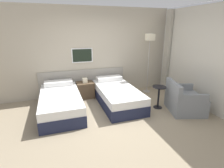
{
  "coord_description": "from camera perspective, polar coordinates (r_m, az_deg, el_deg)",
  "views": [
    {
      "loc": [
        -1.26,
        -3.41,
        2.08
      ],
      "look_at": [
        0.16,
        0.87,
        0.63
      ],
      "focal_mm": 28.0,
      "sensor_mm": 36.0,
      "label": 1
    }
  ],
  "objects": [
    {
      "name": "ground_plane",
      "position": [
        4.19,
        1.68,
        -11.94
      ],
      "size": [
        16.0,
        16.0,
        0.0
      ],
      "primitive_type": "plane",
      "color": "gray"
    },
    {
      "name": "wall_headboard",
      "position": [
        5.6,
        -5.56,
        9.77
      ],
      "size": [
        10.0,
        0.1,
        2.7
      ],
      "color": "#B7AD99",
      "rests_on": "ground_plane"
    },
    {
      "name": "wall_window",
      "position": [
        5.0,
        30.36,
        6.91
      ],
      "size": [
        0.21,
        4.47,
        2.7
      ],
      "color": "white",
      "rests_on": "ground_plane"
    },
    {
      "name": "bed_near_door",
      "position": [
        4.72,
        -16.41,
        -5.73
      ],
      "size": [
        0.99,
        2.01,
        0.61
      ],
      "color": "#1E233D",
      "rests_on": "ground_plane"
    },
    {
      "name": "bed_near_window",
      "position": [
        4.99,
        1.61,
        -3.7
      ],
      "size": [
        0.99,
        2.01,
        0.61
      ],
      "color": "#1E233D",
      "rests_on": "ground_plane"
    },
    {
      "name": "nightstand",
      "position": [
        5.47,
        -8.7,
        -1.87
      ],
      "size": [
        0.52,
        0.41,
        0.63
      ],
      "color": "brown",
      "rests_on": "ground_plane"
    },
    {
      "name": "floor_lamp",
      "position": [
        5.78,
        12.19,
        12.47
      ],
      "size": [
        0.24,
        0.24,
        1.9
      ],
      "color": "#9E9993",
      "rests_on": "ground_plane"
    },
    {
      "name": "side_table",
      "position": [
        4.83,
        15.04,
        -3.0
      ],
      "size": [
        0.36,
        0.36,
        0.61
      ],
      "color": "black",
      "rests_on": "ground_plane"
    },
    {
      "name": "armchair",
      "position": [
        4.9,
        22.49,
        -5.23
      ],
      "size": [
        1.02,
        1.08,
        0.8
      ],
      "rotation": [
        0.0,
        0.0,
        1.28
      ],
      "color": "gray",
      "rests_on": "ground_plane"
    }
  ]
}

